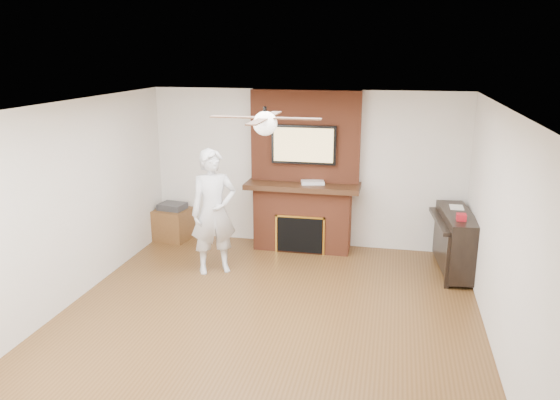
% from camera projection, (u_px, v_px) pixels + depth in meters
% --- Properties ---
extents(room_shell, '(5.36, 5.86, 2.86)m').
position_uv_depth(room_shell, '(266.00, 219.00, 6.11)').
color(room_shell, '#513317').
rests_on(room_shell, ground).
extents(fireplace, '(1.78, 0.64, 2.50)m').
position_uv_depth(fireplace, '(304.00, 187.00, 8.58)').
color(fireplace, brown).
rests_on(fireplace, ground).
extents(tv, '(1.00, 0.08, 0.60)m').
position_uv_depth(tv, '(304.00, 145.00, 8.36)').
color(tv, black).
rests_on(tv, fireplace).
extents(ceiling_fan, '(1.21, 1.21, 0.31)m').
position_uv_depth(ceiling_fan, '(265.00, 122.00, 5.83)').
color(ceiling_fan, black).
rests_on(ceiling_fan, room_shell).
extents(person, '(0.78, 0.70, 1.78)m').
position_uv_depth(person, '(214.00, 212.00, 7.64)').
color(person, silver).
rests_on(person, ground).
extents(side_table, '(0.61, 0.61, 0.62)m').
position_uv_depth(side_table, '(173.00, 223.00, 9.15)').
color(side_table, brown).
rests_on(side_table, ground).
extents(piano, '(0.62, 1.38, 0.97)m').
position_uv_depth(piano, '(455.00, 240.00, 7.74)').
color(piano, black).
rests_on(piano, ground).
extents(cable_box, '(0.39, 0.28, 0.05)m').
position_uv_depth(cable_box, '(313.00, 182.00, 8.43)').
color(cable_box, silver).
rests_on(cable_box, fireplace).
extents(candle_orange, '(0.07, 0.07, 0.11)m').
position_uv_depth(candle_orange, '(297.00, 248.00, 8.64)').
color(candle_orange, orange).
rests_on(candle_orange, ground).
extents(candle_green, '(0.06, 0.06, 0.10)m').
position_uv_depth(candle_green, '(301.00, 249.00, 8.61)').
color(candle_green, '#2C702E').
rests_on(candle_green, ground).
extents(candle_cream, '(0.08, 0.08, 0.10)m').
position_uv_depth(candle_cream, '(312.00, 249.00, 8.62)').
color(candle_cream, beige).
rests_on(candle_cream, ground).
extents(candle_blue, '(0.06, 0.06, 0.08)m').
position_uv_depth(candle_blue, '(319.00, 250.00, 8.60)').
color(candle_blue, navy).
rests_on(candle_blue, ground).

